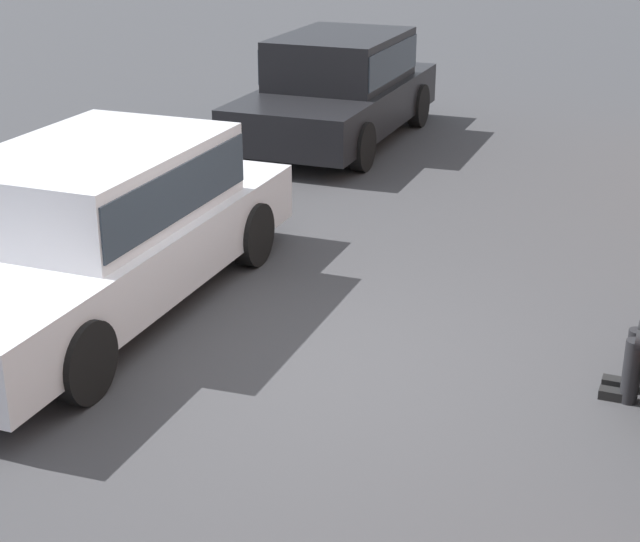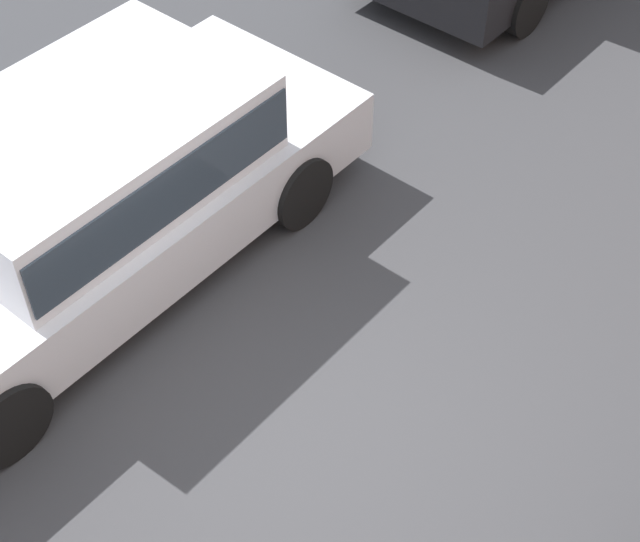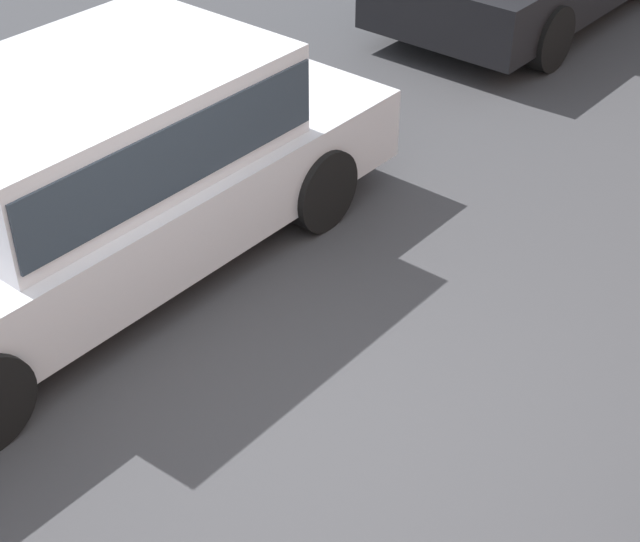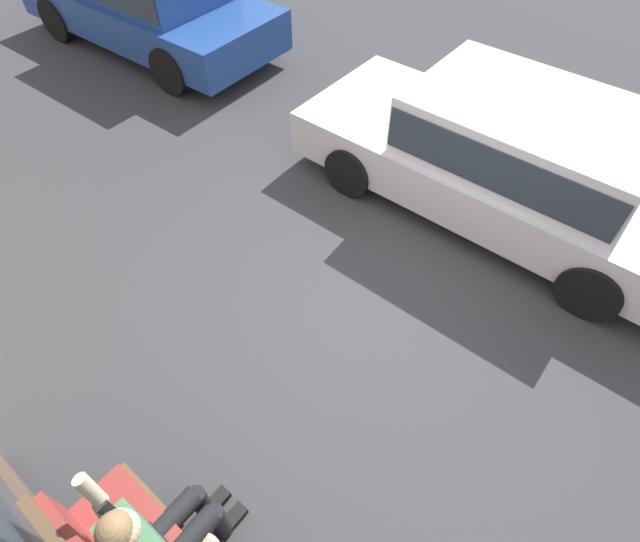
# 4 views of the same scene
# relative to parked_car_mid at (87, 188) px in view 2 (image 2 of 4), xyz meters

# --- Properties ---
(ground_plane) EXTENTS (60.00, 60.00, 0.00)m
(ground_plane) POSITION_rel_parked_car_mid_xyz_m (0.25, 2.04, -0.75)
(ground_plane) COLOR #38383A
(parked_car_mid) EXTENTS (4.54, 1.91, 1.37)m
(parked_car_mid) POSITION_rel_parked_car_mid_xyz_m (0.00, 0.00, 0.00)
(parked_car_mid) COLOR silver
(parked_car_mid) RESTS_ON ground_plane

